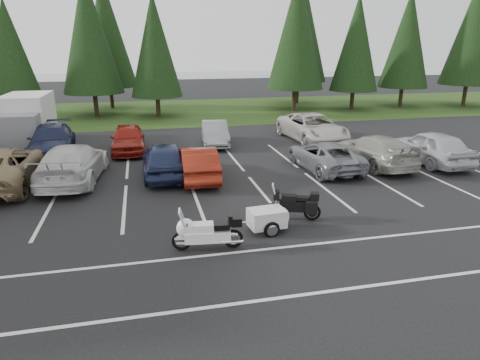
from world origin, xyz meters
name	(u,v)px	position (x,y,z in m)	size (l,w,h in m)	color
ground	(187,212)	(0.00, 0.00, 0.00)	(120.00, 120.00, 0.00)	black
grass_strip	(157,112)	(0.00, 24.00, 0.01)	(80.00, 16.00, 0.01)	#223B12
lake_water	(175,82)	(4.00, 55.00, 0.00)	(70.00, 50.00, 0.02)	slate
box_truck	(25,121)	(-8.00, 12.50, 1.45)	(2.40, 5.60, 2.90)	silver
stall_markings	(181,193)	(0.00, 2.00, 0.00)	(32.00, 16.00, 0.01)	silver
conifer_3	(10,51)	(-10.50, 21.40, 5.27)	(3.87, 3.87, 9.02)	#332316
conifer_4	(89,33)	(-5.00, 22.90, 6.53)	(4.80, 4.80, 11.17)	#332316
conifer_5	(155,45)	(0.00, 21.60, 5.63)	(4.14, 4.14, 9.63)	#332316
conifer_6	(297,32)	(12.00, 22.10, 6.71)	(4.93, 4.93, 11.48)	#332316
conifer_7	(356,43)	(17.50, 21.80, 5.81)	(4.27, 4.27, 9.94)	#332316
conifer_8	(407,39)	(23.00, 22.60, 6.17)	(4.53, 4.53, 10.56)	#332316
conifer_9	(475,29)	(29.00, 21.30, 7.07)	(5.19, 5.19, 12.10)	#332316
conifer_back_b	(106,32)	(-4.00, 27.50, 6.77)	(4.97, 4.97, 11.58)	#332316
conifer_back_c	(300,25)	(14.00, 26.80, 7.49)	(5.50, 5.50, 12.81)	#332316
car_near_2	(0,167)	(-7.29, 4.58, 0.84)	(2.78, 6.04, 1.68)	#8B7450
car_near_3	(73,163)	(-4.41, 4.67, 0.82)	(2.31, 5.68, 1.65)	silver
car_near_4	(164,159)	(-0.51, 4.60, 0.80)	(1.88, 4.68, 1.59)	#1C2548
car_near_5	(198,163)	(0.95, 3.85, 0.72)	(1.53, 4.39, 1.45)	maroon
car_near_6	(324,156)	(7.01, 3.96, 0.67)	(2.23, 4.85, 1.35)	gray
car_near_7	(374,150)	(9.72, 4.12, 0.75)	(2.11, 5.19, 1.50)	#9F9D91
car_near_8	(432,147)	(12.69, 3.81, 0.84)	(1.97, 4.90, 1.67)	silver
car_far_1	(52,141)	(-6.16, 9.82, 0.79)	(2.22, 5.46, 1.58)	#171E3A
car_far_2	(128,139)	(-2.18, 9.64, 0.76)	(1.79, 4.44, 1.51)	maroon
car_far_3	(215,133)	(2.82, 10.33, 0.69)	(1.45, 4.17, 1.37)	gray
car_far_4	(312,127)	(8.89, 10.10, 0.82)	(2.72, 5.91, 1.64)	beige
touring_motorcycle	(207,229)	(0.29, -3.08, 0.64)	(2.31, 0.71, 1.28)	white
cargo_trailer	(267,220)	(2.33, -2.27, 0.38)	(1.65, 0.93, 0.76)	silver
adventure_motorcycle	(293,202)	(3.46, -1.55, 0.64)	(2.12, 0.74, 1.29)	black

